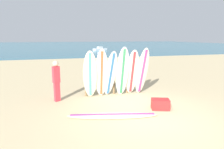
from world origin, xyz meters
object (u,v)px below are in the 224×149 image
(surfboard_leaning_center, at_px, (122,72))
(beachgoer_standing, at_px, (56,79))
(small_boat_offshore, at_px, (100,49))
(surfboard_lying_on_sand, at_px, (113,115))
(surfboard_rack, at_px, (114,80))
(surfboard_leaning_center_right, at_px, (132,72))
(surfboard_leaning_right, at_px, (142,71))
(surfboard_leaning_center_left, at_px, (110,74))
(surfboard_leaning_left, at_px, (102,73))
(surfboard_leaning_far_left, at_px, (90,75))
(cooler_box, at_px, (160,104))

(surfboard_leaning_center, bearing_deg, beachgoer_standing, 179.20)
(small_boat_offshore, bearing_deg, surfboard_lying_on_sand, -101.25)
(beachgoer_standing, bearing_deg, surfboard_lying_on_sand, -50.30)
(surfboard_rack, height_order, surfboard_leaning_center, surfboard_leaning_center)
(surfboard_leaning_center_right, bearing_deg, surfboard_rack, 157.37)
(surfboard_leaning_center, relative_size, surfboard_leaning_right, 1.02)
(surfboard_leaning_center_left, relative_size, surfboard_leaning_center, 0.93)
(surfboard_leaning_center, distance_m, beachgoer_standing, 2.67)
(surfboard_leaning_left, bearing_deg, surfboard_leaning_center_right, 3.56)
(surfboard_leaning_center, xyz_separation_m, surfboard_leaning_center_right, (0.47, 0.10, -0.06))
(surfboard_rack, bearing_deg, surfboard_leaning_far_left, -160.58)
(beachgoer_standing, distance_m, cooler_box, 3.98)
(surfboard_leaning_left, xyz_separation_m, beachgoer_standing, (-1.77, 0.03, -0.14))
(surfboard_leaning_left, relative_size, surfboard_leaning_right, 0.99)
(surfboard_leaning_left, bearing_deg, beachgoer_standing, 179.18)
(surfboard_leaning_far_left, relative_size, beachgoer_standing, 1.24)
(surfboard_leaning_center_left, height_order, surfboard_leaning_right, surfboard_leaning_right)
(surfboard_leaning_center_left, height_order, surfboard_leaning_center, surfboard_leaning_center)
(small_boat_offshore, xyz_separation_m, cooler_box, (-4.35, -30.54, -0.08))
(surfboard_leaning_far_left, distance_m, cooler_box, 2.93)
(surfboard_leaning_far_left, distance_m, surfboard_lying_on_sand, 2.25)
(surfboard_lying_on_sand, height_order, cooler_box, cooler_box)
(surfboard_leaning_center_right, relative_size, surfboard_lying_on_sand, 0.67)
(surfboard_leaning_right, bearing_deg, surfboard_lying_on_sand, -133.26)
(surfboard_rack, distance_m, surfboard_leaning_far_left, 1.21)
(surfboard_leaning_far_left, height_order, surfboard_leaning_center_right, surfboard_leaning_far_left)
(surfboard_leaning_left, distance_m, surfboard_lying_on_sand, 2.23)
(surfboard_leaning_center_left, xyz_separation_m, small_boat_offshore, (5.65, 28.72, -0.72))
(beachgoer_standing, bearing_deg, surfboard_leaning_left, -0.82)
(surfboard_leaning_center_right, bearing_deg, cooler_box, -80.78)
(surfboard_rack, bearing_deg, cooler_box, -64.89)
(surfboard_leaning_center_right, relative_size, beachgoer_standing, 1.24)
(surfboard_leaning_center, distance_m, surfboard_leaning_center_right, 0.49)
(surfboard_leaning_center, xyz_separation_m, cooler_box, (0.78, -1.82, -0.87))
(surfboard_leaning_center_left, bearing_deg, surfboard_leaning_far_left, 178.71)
(surfboard_leaning_center_right, distance_m, surfboard_leaning_right, 0.44)
(surfboard_leaning_far_left, bearing_deg, cooler_box, -40.71)
(surfboard_leaning_center_left, distance_m, surfboard_leaning_center_right, 0.99)
(surfboard_leaning_center, relative_size, small_boat_offshore, 0.73)
(beachgoer_standing, height_order, small_boat_offshore, beachgoer_standing)
(surfboard_leaning_center_right, xyz_separation_m, surfboard_leaning_right, (0.43, -0.08, 0.04))
(surfboard_leaning_far_left, relative_size, surfboard_leaning_center, 0.94)
(surfboard_leaning_center_right, relative_size, cooler_box, 3.28)
(surfboard_rack, bearing_deg, beachgoer_standing, -171.38)
(surfboard_leaning_center, distance_m, surfboard_lying_on_sand, 2.44)
(beachgoer_standing, bearing_deg, cooler_box, -28.37)
(small_boat_offshore, bearing_deg, surfboard_leaning_right, -98.38)
(surfboard_leaning_right, height_order, beachgoer_standing, surfboard_leaning_right)
(surfboard_leaning_left, xyz_separation_m, surfboard_lying_on_sand, (-0.09, -2.00, -0.98))
(surfboard_leaning_center_left, relative_size, small_boat_offshore, 0.68)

